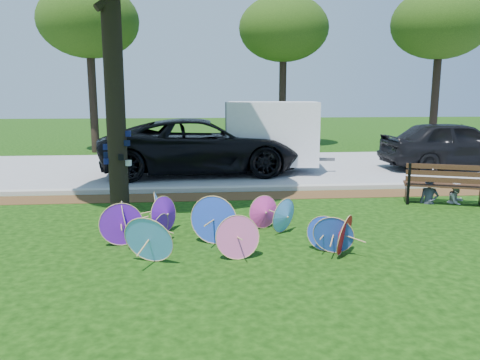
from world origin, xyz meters
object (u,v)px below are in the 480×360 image
object	(u,v)px
cargo_trailer	(272,133)
person_right	(457,183)
park_bench	(445,184)
dark_pickup	(454,145)
person_left	(430,179)
parasol_pile	(211,224)
black_van	(201,146)

from	to	relation	value
cargo_trailer	person_right	world-z (taller)	cargo_trailer
park_bench	dark_pickup	bearing A→B (deg)	79.50
person_left	parasol_pile	bearing A→B (deg)	-133.22
park_bench	person_left	distance (m)	0.37
black_van	dark_pickup	xyz separation A→B (m)	(8.96, 0.14, -0.06)
cargo_trailer	park_bench	world-z (taller)	cargo_trailer
dark_pickup	cargo_trailer	bearing A→B (deg)	89.54
dark_pickup	park_bench	size ratio (longest dim) A/B	2.63
parasol_pile	person_right	xyz separation A→B (m)	(6.13, 2.65, 0.13)
parasol_pile	person_left	bearing A→B (deg)	26.02
black_van	person_left	xyz separation A→B (m)	(5.52, -4.95, -0.32)
parasol_pile	person_right	world-z (taller)	person_right
dark_pickup	cargo_trailer	size ratio (longest dim) A/B	1.69
black_van	person_right	world-z (taller)	black_van
parasol_pile	dark_pickup	bearing A→B (deg)	41.09
black_van	person_right	xyz separation A→B (m)	(6.22, -4.95, -0.41)
cargo_trailer	park_bench	size ratio (longest dim) A/B	1.55
dark_pickup	person_left	xyz separation A→B (m)	(-3.44, -5.09, -0.26)
parasol_pile	dark_pickup	distance (m)	11.79
black_van	person_left	bearing A→B (deg)	-135.58
parasol_pile	dark_pickup	size ratio (longest dim) A/B	0.88
park_bench	person_left	size ratio (longest dim) A/B	1.59
dark_pickup	cargo_trailer	distance (m)	6.57
person_left	cargo_trailer	bearing A→B (deg)	142.51
black_van	cargo_trailer	xyz separation A→B (m)	(2.41, 0.07, 0.42)
black_van	person_left	size ratio (longest dim) A/B	5.46
parasol_pile	black_van	bearing A→B (deg)	90.63
black_van	cargo_trailer	bearing A→B (deg)	-91.97
person_right	cargo_trailer	bearing A→B (deg)	102.40
parasol_pile	cargo_trailer	distance (m)	8.08
parasol_pile	cargo_trailer	world-z (taller)	cargo_trailer
parasol_pile	person_right	size ratio (longest dim) A/B	4.34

